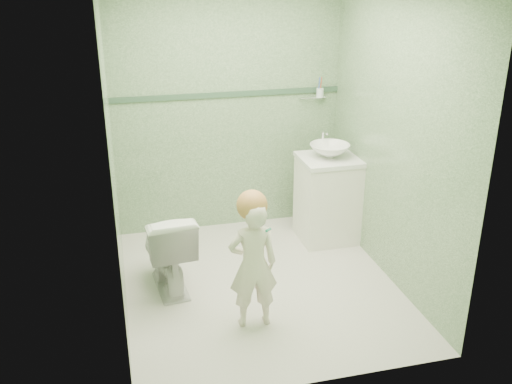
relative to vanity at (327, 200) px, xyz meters
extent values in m
plane|color=beige|center=(-0.84, -0.70, -0.40)|extent=(2.50, 2.50, 0.00)
cube|color=#698D64|center=(-0.84, 0.55, 0.80)|extent=(2.20, 0.04, 2.40)
cube|color=#698D64|center=(-0.84, -1.95, 0.80)|extent=(2.20, 0.04, 2.40)
cube|color=#698D64|center=(-1.94, -0.70, 0.80)|extent=(0.04, 2.50, 2.40)
cube|color=#698D64|center=(0.26, -0.70, 0.80)|extent=(0.04, 2.50, 2.40)
cube|color=#35533D|center=(-0.84, 0.54, 0.95)|extent=(2.20, 0.02, 0.05)
cube|color=white|center=(0.00, 0.00, 0.00)|extent=(0.52, 0.50, 0.80)
cube|color=white|center=(0.00, 0.00, 0.41)|extent=(0.54, 0.52, 0.04)
imported|color=white|center=(0.00, 0.00, 0.49)|extent=(0.37, 0.37, 0.13)
cylinder|color=silver|center=(0.00, 0.20, 0.55)|extent=(0.03, 0.03, 0.18)
cylinder|color=silver|center=(0.00, 0.15, 0.63)|extent=(0.02, 0.12, 0.02)
cylinder|color=silver|center=(0.00, 0.50, 0.88)|extent=(0.26, 0.02, 0.02)
cylinder|color=silver|center=(0.06, 0.48, 0.93)|extent=(0.07, 0.07, 0.09)
cylinder|color=#3753BD|center=(0.05, 0.47, 1.00)|extent=(0.01, 0.01, 0.17)
cylinder|color=#CB4D35|center=(0.07, 0.49, 1.00)|extent=(0.01, 0.01, 0.17)
imported|color=white|center=(-1.58, -0.54, -0.05)|extent=(0.46, 0.72, 0.70)
imported|color=white|center=(-1.03, -1.21, 0.09)|extent=(0.37, 0.25, 0.98)
sphere|color=#C28344|center=(-1.03, -1.19, 0.55)|extent=(0.22, 0.22, 0.22)
cylinder|color=#118261|center=(-0.95, -1.35, 0.42)|extent=(0.08, 0.13, 0.06)
cube|color=white|center=(-1.01, -1.29, 0.46)|extent=(0.03, 0.03, 0.02)
camera|label=1|loc=(-1.89, -4.74, 2.12)|focal=40.26mm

